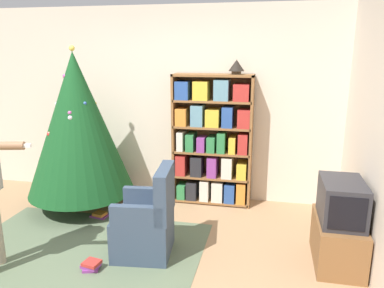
{
  "coord_description": "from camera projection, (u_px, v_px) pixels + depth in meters",
  "views": [
    {
      "loc": [
        1.41,
        -2.86,
        2.03
      ],
      "look_at": [
        0.6,
        0.93,
        1.05
      ],
      "focal_mm": 35.0,
      "sensor_mm": 36.0,
      "label": 1
    }
  ],
  "objects": [
    {
      "name": "wall_back",
      "position": [
        167.0,
        104.0,
        5.19
      ],
      "size": [
        8.0,
        0.1,
        2.6
      ],
      "color": "beige",
      "rests_on": "ground_plane"
    },
    {
      "name": "table_lamp",
      "position": [
        236.0,
        66.0,
        4.65
      ],
      "size": [
        0.2,
        0.2,
        0.18
      ],
      "color": "#473828",
      "rests_on": "bookshelf"
    },
    {
      "name": "area_rug",
      "position": [
        73.0,
        260.0,
        3.72
      ],
      "size": [
        2.48,
        2.08,
        0.01
      ],
      "color": "#56664C",
      "rests_on": "ground_plane"
    },
    {
      "name": "game_remote",
      "position": [
        329.0,
        228.0,
        3.38
      ],
      "size": [
        0.04,
        0.12,
        0.02
      ],
      "color": "white",
      "rests_on": "tv_stand"
    },
    {
      "name": "christmas_tree",
      "position": [
        78.0,
        124.0,
        4.72
      ],
      "size": [
        1.35,
        1.35,
        2.08
      ],
      "color": "#4C3323",
      "rests_on": "ground_plane"
    },
    {
      "name": "television",
      "position": [
        342.0,
        201.0,
        3.52
      ],
      "size": [
        0.38,
        0.59,
        0.4
      ],
      "color": "#28282D",
      "rests_on": "tv_stand"
    },
    {
      "name": "armchair",
      "position": [
        147.0,
        224.0,
        3.77
      ],
      "size": [
        0.63,
        0.62,
        0.92
      ],
      "rotation": [
        0.0,
        0.0,
        -1.46
      ],
      "color": "#334256",
      "rests_on": "ground_plane"
    },
    {
      "name": "book_pile_by_chair",
      "position": [
        91.0,
        266.0,
        3.54
      ],
      "size": [
        0.19,
        0.17,
        0.09
      ],
      "color": "#843889",
      "rests_on": "ground_plane"
    },
    {
      "name": "tv_stand",
      "position": [
        337.0,
        242.0,
        3.62
      ],
      "size": [
        0.43,
        0.74,
        0.45
      ],
      "color": "brown",
      "rests_on": "ground_plane"
    },
    {
      "name": "ground_plane",
      "position": [
        108.0,
        274.0,
        3.49
      ],
      "size": [
        14.0,
        14.0,
        0.0
      ],
      "primitive_type": "plane",
      "color": "#9E7A56"
    },
    {
      "name": "book_pile_near_tree",
      "position": [
        100.0,
        215.0,
        4.67
      ],
      "size": [
        0.23,
        0.19,
        0.06
      ],
      "color": "#843889",
      "rests_on": "ground_plane"
    },
    {
      "name": "bookshelf",
      "position": [
        212.0,
        142.0,
        4.94
      ],
      "size": [
        1.04,
        0.31,
        1.73
      ],
      "color": "brown",
      "rests_on": "ground_plane"
    }
  ]
}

